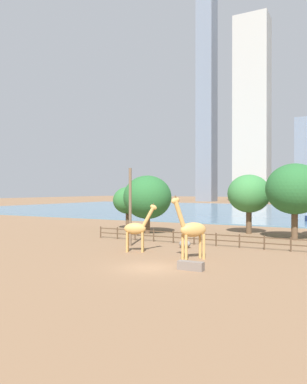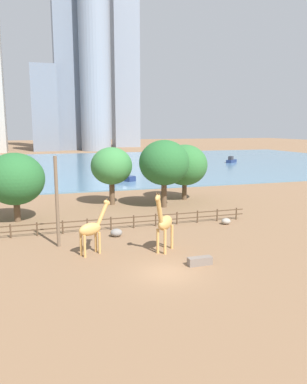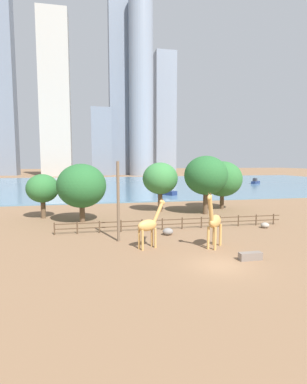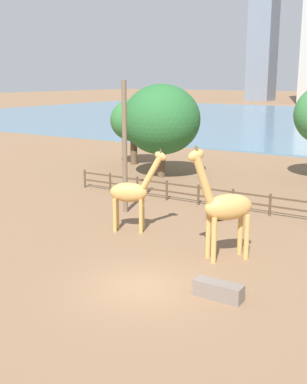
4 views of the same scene
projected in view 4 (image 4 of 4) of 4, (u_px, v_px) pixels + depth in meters
The scene contains 8 objects.
giraffe_tall at pixel (225, 207), 20.57m from camera, with size 2.48×2.71×5.09m.
giraffe_companion at pixel (132, 192), 24.49m from camera, with size 2.95×1.71×4.34m.
utility_pole at pixel (125, 148), 27.63m from camera, with size 0.28×0.28×7.62m, color brown.
boulder_by_pole at pixel (216, 213), 26.83m from camera, with size 1.10×0.97×0.73m, color gray.
feeding_trough at pixel (218, 290), 17.27m from camera, with size 1.80×0.60×0.60m, color #72665B.
enclosure_fence at pixel (254, 201), 28.00m from camera, with size 26.12×0.14×1.30m.
tree_left_large at pixel (162, 120), 37.60m from camera, with size 6.09×6.09×7.31m.
tree_right_tall at pixel (134, 121), 43.41m from camera, with size 4.21×4.21×5.91m.
Camera 4 is at (9.41, -14.05, 7.73)m, focal length 45.00 mm.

